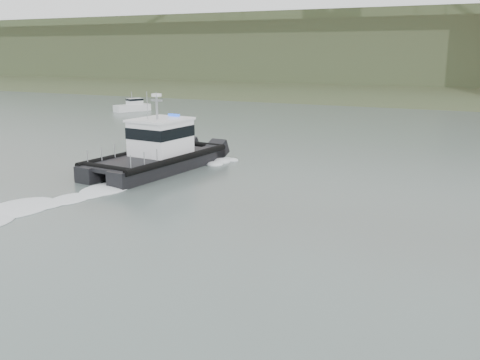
# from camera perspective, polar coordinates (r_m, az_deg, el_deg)

# --- Properties ---
(ground) EXTENTS (400.00, 400.00, 0.00)m
(ground) POSITION_cam_1_polar(r_m,az_deg,el_deg) (21.89, -8.01, -10.25)
(ground) COLOR slate
(ground) RESTS_ON ground
(headlands) EXTENTS (500.00, 105.36, 27.12)m
(headlands) POSITION_cam_1_polar(r_m,az_deg,el_deg) (142.49, 21.82, 11.89)
(headlands) COLOR #314024
(headlands) RESTS_ON ground
(patrol_boat) EXTENTS (5.58, 12.61, 5.95)m
(patrol_boat) POSITION_cam_1_polar(r_m,az_deg,el_deg) (41.05, -8.73, 3.14)
(patrol_boat) COLOR black
(patrol_boat) RESTS_ON ground
(motorboat) EXTENTS (3.91, 5.74, 3.01)m
(motorboat) POSITION_cam_1_polar(r_m,az_deg,el_deg) (83.19, -11.35, 7.73)
(motorboat) COLOR silver
(motorboat) RESTS_ON ground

